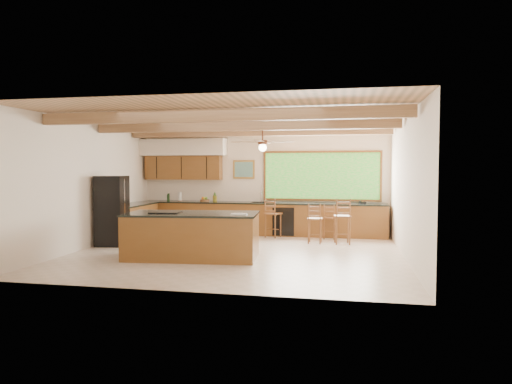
# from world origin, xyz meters

# --- Properties ---
(ground) EXTENTS (7.20, 7.20, 0.00)m
(ground) POSITION_xyz_m (0.00, 0.00, 0.00)
(ground) COLOR beige
(ground) RESTS_ON ground
(room_shell) EXTENTS (7.27, 6.54, 3.02)m
(room_shell) POSITION_xyz_m (-0.17, 0.65, 2.21)
(room_shell) COLOR white
(room_shell) RESTS_ON ground
(counter_run) EXTENTS (7.12, 3.10, 1.22)m
(counter_run) POSITION_xyz_m (-0.82, 2.52, 0.46)
(counter_run) COLOR brown
(counter_run) RESTS_ON ground
(island) EXTENTS (2.84, 1.53, 0.97)m
(island) POSITION_xyz_m (-0.78, -0.72, 0.48)
(island) COLOR brown
(island) RESTS_ON ground
(refrigerator) EXTENTS (0.73, 0.71, 1.70)m
(refrigerator) POSITION_xyz_m (-3.22, 0.40, 0.85)
(refrigerator) COLOR black
(refrigerator) RESTS_ON ground
(bar_stool_a) EXTENTS (0.50, 0.50, 1.07)m
(bar_stool_a) POSITION_xyz_m (0.44, 2.39, 0.64)
(bar_stool_a) COLOR brown
(bar_stool_a) RESTS_ON ground
(bar_stool_b) EXTENTS (0.38, 0.38, 1.02)m
(bar_stool_b) POSITION_xyz_m (1.62, 1.62, 0.61)
(bar_stool_b) COLOR brown
(bar_stool_b) RESTS_ON ground
(bar_stool_c) EXTENTS (0.38, 0.38, 0.93)m
(bar_stool_c) POSITION_xyz_m (1.98, 2.40, 0.55)
(bar_stool_c) COLOR brown
(bar_stool_c) RESTS_ON ground
(bar_stool_d) EXTENTS (0.46, 0.46, 1.14)m
(bar_stool_d) POSITION_xyz_m (2.30, 1.63, 0.68)
(bar_stool_d) COLOR brown
(bar_stool_d) RESTS_ON ground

